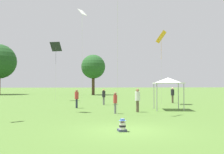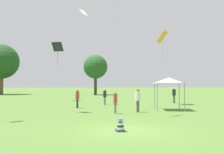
{
  "view_description": "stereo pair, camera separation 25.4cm",
  "coord_description": "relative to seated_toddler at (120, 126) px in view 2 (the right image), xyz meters",
  "views": [
    {
      "loc": [
        -1.91,
        -12.32,
        2.2
      ],
      "look_at": [
        -0.08,
        6.75,
        2.71
      ],
      "focal_mm": 42.0,
      "sensor_mm": 36.0,
      "label": 1
    },
    {
      "loc": [
        -1.65,
        -12.34,
        2.2
      ],
      "look_at": [
        -0.08,
        6.75,
        2.71
      ],
      "focal_mm": 42.0,
      "sensor_mm": 36.0,
      "label": 2
    }
  ],
  "objects": [
    {
      "name": "ground_plane",
      "position": [
        0.27,
        0.26,
        -0.26
      ],
      "size": [
        300.0,
        300.0,
        0.0
      ],
      "primitive_type": "plane",
      "color": "#4C702D"
    },
    {
      "name": "seated_toddler",
      "position": [
        0.0,
        0.0,
        0.0
      ],
      "size": [
        0.42,
        0.51,
        0.6
      ],
      "rotation": [
        0.0,
        0.0,
        0.12
      ],
      "color": "#383D56",
      "rests_on": "ground"
    },
    {
      "name": "person_standing_0",
      "position": [
        8.21,
        17.38,
        0.81
      ],
      "size": [
        0.54,
        0.54,
        1.8
      ],
      "rotation": [
        0.0,
        0.0,
        5.79
      ],
      "color": "brown",
      "rests_on": "ground"
    },
    {
      "name": "person_standing_1",
      "position": [
        2.31,
        8.14,
        0.83
      ],
      "size": [
        0.53,
        0.53,
        1.84
      ],
      "rotation": [
        0.0,
        0.0,
        5.84
      ],
      "color": "brown",
      "rests_on": "ground"
    },
    {
      "name": "person_standing_2",
      "position": [
        0.12,
        15.41,
        0.73
      ],
      "size": [
        0.48,
        0.48,
        1.67
      ],
      "rotation": [
        0.0,
        0.0,
        4.07
      ],
      "color": "slate",
      "rests_on": "ground"
    },
    {
      "name": "person_standing_3",
      "position": [
        0.46,
        7.26,
        0.7
      ],
      "size": [
        0.33,
        0.33,
        1.59
      ],
      "rotation": [
        0.0,
        0.0,
        2.94
      ],
      "color": "slate",
      "rests_on": "ground"
    },
    {
      "name": "person_standing_5",
      "position": [
        -2.57,
        12.02,
        0.75
      ],
      "size": [
        0.43,
        0.43,
        1.69
      ],
      "rotation": [
        0.0,
        0.0,
        1.85
      ],
      "color": "#282D42",
      "rests_on": "ground"
    },
    {
      "name": "canopy_tent",
      "position": [
        5.24,
        9.64,
        2.2
      ],
      "size": [
        2.72,
        2.72,
        2.74
      ],
      "rotation": [
        0.0,
        0.0,
        -0.14
      ],
      "color": "white",
      "rests_on": "ground"
    },
    {
      "name": "kite_1",
      "position": [
        -2.17,
        16.4,
        9.38
      ],
      "size": [
        1.06,
        1.11,
        10.35
      ],
      "rotation": [
        0.0,
        0.0,
        0.15
      ],
      "color": "white",
      "rests_on": "ground"
    },
    {
      "name": "kite_3",
      "position": [
        6.38,
        15.6,
        6.97
      ],
      "size": [
        1.48,
        1.71,
        7.92
      ],
      "rotation": [
        0.0,
        0.0,
        3.43
      ],
      "color": "orange",
      "rests_on": "ground"
    },
    {
      "name": "kite_5",
      "position": [
        -5.77,
        23.16,
        6.81
      ],
      "size": [
        1.61,
        1.26,
        7.74
      ],
      "rotation": [
        0.0,
        0.0,
        2.04
      ],
      "color": "#1E2328",
      "rests_on": "ground"
    },
    {
      "name": "distant_tree_0",
      "position": [
        -0.37,
        41.03,
        5.41
      ],
      "size": [
        4.87,
        4.87,
        8.15
      ],
      "color": "#473323",
      "rests_on": "ground"
    },
    {
      "name": "distant_tree_1",
      "position": [
        -20.05,
        44.62,
        6.64
      ],
      "size": [
        7.25,
        7.25,
        10.56
      ],
      "color": "brown",
      "rests_on": "ground"
    }
  ]
}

